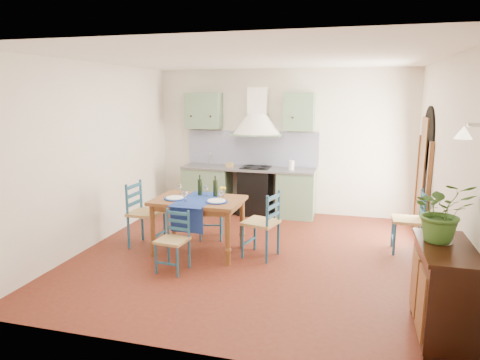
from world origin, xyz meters
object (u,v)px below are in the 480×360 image
chair_near (173,240)px  dining_table (198,205)px  sideboard (443,289)px  potted_plant (443,211)px

chair_near → dining_table: bearing=82.3°
sideboard → potted_plant: potted_plant is taller
dining_table → chair_near: bearing=-97.7°
sideboard → potted_plant: (-0.05, 0.13, 0.72)m
sideboard → potted_plant: bearing=109.1°
chair_near → sideboard: size_ratio=0.77×
chair_near → potted_plant: potted_plant is taller
dining_table → sideboard: size_ratio=1.24×
sideboard → potted_plant: 0.74m
dining_table → chair_near: 0.78m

